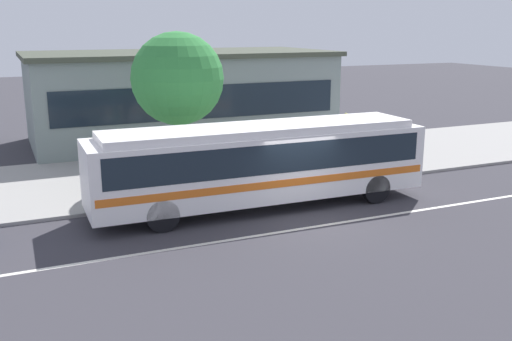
{
  "coord_description": "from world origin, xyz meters",
  "views": [
    {
      "loc": [
        -8.59,
        -15.4,
        5.96
      ],
      "look_at": [
        -1.0,
        1.64,
        1.3
      ],
      "focal_mm": 40.89,
      "sensor_mm": 36.0,
      "label": 1
    }
  ],
  "objects_px": {
    "bus_stop_sign": "(347,137)",
    "street_tree_near_stop": "(178,79)",
    "pedestrian_waiting_near_sign": "(179,162)",
    "transit_bus": "(261,160)",
    "pedestrian_walking_along_curb": "(226,159)"
  },
  "relations": [
    {
      "from": "bus_stop_sign",
      "to": "street_tree_near_stop",
      "type": "distance_m",
      "value": 6.83
    },
    {
      "from": "pedestrian_walking_along_curb",
      "to": "street_tree_near_stop",
      "type": "height_order",
      "value": "street_tree_near_stop"
    },
    {
      "from": "bus_stop_sign",
      "to": "street_tree_near_stop",
      "type": "height_order",
      "value": "street_tree_near_stop"
    },
    {
      "from": "pedestrian_walking_along_curb",
      "to": "street_tree_near_stop",
      "type": "distance_m",
      "value": 3.49
    },
    {
      "from": "transit_bus",
      "to": "pedestrian_waiting_near_sign",
      "type": "xyz_separation_m",
      "value": [
        -1.89,
        3.14,
        -0.56
      ]
    },
    {
      "from": "transit_bus",
      "to": "bus_stop_sign",
      "type": "xyz_separation_m",
      "value": [
        4.41,
        1.67,
        0.13
      ]
    },
    {
      "from": "pedestrian_waiting_near_sign",
      "to": "bus_stop_sign",
      "type": "bearing_deg",
      "value": -13.07
    },
    {
      "from": "pedestrian_walking_along_curb",
      "to": "bus_stop_sign",
      "type": "bearing_deg",
      "value": -14.17
    },
    {
      "from": "transit_bus",
      "to": "pedestrian_walking_along_curb",
      "type": "height_order",
      "value": "transit_bus"
    },
    {
      "from": "pedestrian_waiting_near_sign",
      "to": "street_tree_near_stop",
      "type": "height_order",
      "value": "street_tree_near_stop"
    },
    {
      "from": "pedestrian_waiting_near_sign",
      "to": "street_tree_near_stop",
      "type": "bearing_deg",
      "value": 71.34
    },
    {
      "from": "pedestrian_waiting_near_sign",
      "to": "pedestrian_walking_along_curb",
      "type": "height_order",
      "value": "pedestrian_walking_along_curb"
    },
    {
      "from": "transit_bus",
      "to": "pedestrian_walking_along_curb",
      "type": "bearing_deg",
      "value": 93.27
    },
    {
      "from": "pedestrian_walking_along_curb",
      "to": "bus_stop_sign",
      "type": "relative_size",
      "value": 0.65
    },
    {
      "from": "bus_stop_sign",
      "to": "transit_bus",
      "type": "bearing_deg",
      "value": -159.2
    }
  ]
}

